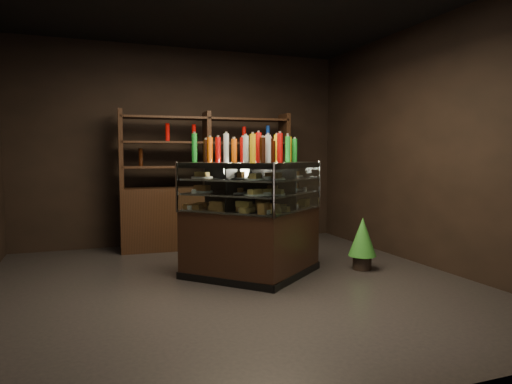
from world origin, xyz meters
The scene contains 7 objects.
ground centered at (0.00, 0.00, 0.00)m, with size 5.00×5.00×0.00m, color black.
room_shell centered at (0.00, 0.00, 1.94)m, with size 5.02×5.02×3.01m.
display_case centered at (0.32, 0.18, 0.44)m, with size 1.72×1.27×1.30m.
food_display centered at (0.32, 0.18, 0.99)m, with size 1.39×0.91×0.41m.
bottles_top centered at (0.32, 0.18, 1.43)m, with size 1.22×0.77×0.30m.
potted_conifer centered at (1.65, 0.09, 0.41)m, with size 0.33×0.33×0.71m.
back_shelving centered at (0.24, 2.05, 0.60)m, with size 2.51×0.53×2.00m.
Camera 1 is at (-1.41, -4.52, 1.37)m, focal length 32.00 mm.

